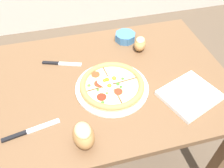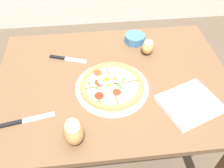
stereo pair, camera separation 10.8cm
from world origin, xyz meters
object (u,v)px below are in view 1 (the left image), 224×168
object	(u,v)px
knife_main	(61,64)
bread_piece_near	(140,44)
pizza	(112,85)
ramekin_bowl	(125,37)
bread_piece_mid	(83,135)
dining_table	(112,94)
knife_spare	(31,131)
napkin_folded	(190,94)

from	to	relation	value
knife_main	bread_piece_near	bearing A→B (deg)	20.68
pizza	bread_piece_near	world-z (taller)	bread_piece_near
bread_piece_near	knife_main	xyz separation A→B (m)	(-0.43, -0.01, -0.04)
ramekin_bowl	bread_piece_mid	size ratio (longest dim) A/B	1.01
dining_table	bread_piece_near	distance (m)	0.31
pizza	ramekin_bowl	size ratio (longest dim) A/B	2.87
bread_piece_mid	knife_main	bearing A→B (deg)	94.48
dining_table	knife_spare	xyz separation A→B (m)	(-0.39, -0.20, 0.12)
pizza	napkin_folded	distance (m)	0.35
ramekin_bowl	napkin_folded	world-z (taller)	ramekin_bowl
dining_table	ramekin_bowl	distance (m)	0.35
bread_piece_mid	knife_spare	xyz separation A→B (m)	(-0.20, 0.10, -0.05)
bread_piece_near	ramekin_bowl	bearing A→B (deg)	116.62
bread_piece_mid	napkin_folded	bearing A→B (deg)	12.36
napkin_folded	bread_piece_mid	world-z (taller)	bread_piece_mid
ramekin_bowl	dining_table	bearing A→B (deg)	-118.11
napkin_folded	bread_piece_near	bearing A→B (deg)	105.67
ramekin_bowl	knife_main	world-z (taller)	ramekin_bowl
ramekin_bowl	bread_piece_mid	bearing A→B (deg)	-119.95
knife_spare	dining_table	bearing A→B (deg)	17.37
pizza	napkin_folded	xyz separation A→B (m)	(0.33, -0.14, -0.00)
bread_piece_near	knife_main	world-z (taller)	bread_piece_near
ramekin_bowl	bread_piece_mid	xyz separation A→B (m)	(-0.34, -0.59, 0.03)
knife_main	napkin_folded	bearing A→B (deg)	-15.37
dining_table	knife_main	xyz separation A→B (m)	(-0.23, 0.17, 0.12)
dining_table	ramekin_bowl	bearing A→B (deg)	61.89
napkin_folded	knife_spare	bearing A→B (deg)	-179.45
bread_piece_mid	knife_spare	distance (m)	0.23
ramekin_bowl	napkin_folded	bearing A→B (deg)	-71.86
pizza	napkin_folded	size ratio (longest dim) A/B	1.15
ramekin_bowl	knife_main	size ratio (longest dim) A/B	0.60
napkin_folded	knife_main	bearing A→B (deg)	145.62
dining_table	ramekin_bowl	world-z (taller)	ramekin_bowl
bread_piece_mid	pizza	bearing A→B (deg)	55.01
napkin_folded	dining_table	bearing A→B (deg)	147.53
dining_table	pizza	bearing A→B (deg)	-105.25
dining_table	knife_spare	distance (m)	0.45
ramekin_bowl	bread_piece_near	bearing A→B (deg)	-63.38
pizza	ramekin_bowl	world-z (taller)	pizza
napkin_folded	bread_piece_near	distance (m)	0.39
pizza	knife_spare	world-z (taller)	pizza
napkin_folded	bread_piece_mid	size ratio (longest dim) A/B	2.51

